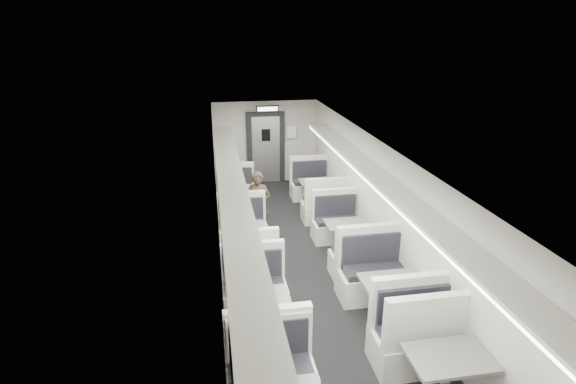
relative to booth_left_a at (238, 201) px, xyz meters
name	(u,v)px	position (x,y,z in m)	size (l,w,h in m)	color
room	(310,227)	(1.00, -3.57, 0.84)	(3.24, 12.24, 2.64)	black
booth_left_a	(238,201)	(0.00, 0.00, 0.00)	(0.99, 2.00, 1.07)	silver
booth_left_b	(246,243)	(0.00, -2.32, 0.01)	(1.02, 2.06, 1.10)	silver
booth_left_c	(260,318)	(0.00, -4.78, 0.02)	(1.03, 2.10, 1.12)	silver
booth_right_a	(317,194)	(2.00, 0.10, 0.02)	(1.04, 2.11, 1.13)	silver
booth_right_b	(346,239)	(2.00, -2.48, 0.01)	(1.02, 2.06, 1.10)	silver
booth_right_c	(392,304)	(2.00, -4.82, 0.06)	(1.15, 2.32, 1.24)	silver
booth_right_d	(445,383)	(2.00, -6.47, 0.06)	(1.14, 2.32, 1.24)	silver
passenger	(258,205)	(0.37, -1.24, 0.38)	(0.54, 0.35, 1.47)	black
window_a	(216,166)	(-0.49, -0.17, 0.99)	(0.02, 1.18, 0.84)	black
window_b	(218,199)	(-0.49, -2.37, 0.99)	(0.02, 1.18, 0.84)	black
window_c	(223,255)	(-0.49, -4.57, 0.99)	(0.02, 1.18, 0.84)	black
window_d	(231,363)	(-0.49, -6.77, 0.99)	(0.02, 1.18, 0.84)	black
luggage_rack_left	(235,198)	(-0.24, -3.87, 1.56)	(0.46, 10.40, 0.09)	silver
luggage_rack_right	(391,189)	(2.24, -3.87, 1.56)	(0.46, 10.40, 0.09)	silver
vestibule_door	(266,148)	(1.00, 2.36, 0.68)	(1.10, 0.13, 2.10)	black
exit_sign	(267,109)	(1.00, 1.87, 1.92)	(0.62, 0.12, 0.16)	black
wall_notice	(291,132)	(1.75, 2.35, 1.14)	(0.32, 0.02, 0.40)	white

